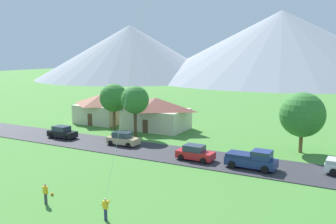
# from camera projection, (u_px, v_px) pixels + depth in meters

# --- Properties ---
(road_strip) EXTENTS (160.00, 7.07, 0.08)m
(road_strip) POSITION_uv_depth(u_px,v_px,m) (205.00, 159.00, 41.56)
(road_strip) COLOR #2D2D33
(road_strip) RESTS_ON ground
(mountain_east_ridge) EXTENTS (119.70, 119.70, 30.51)m
(mountain_east_ridge) POSITION_uv_depth(u_px,v_px,m) (281.00, 45.00, 163.73)
(mountain_east_ridge) COLOR #8E939E
(mountain_east_ridge) RESTS_ON ground
(mountain_far_west_ridge) EXTENTS (86.29, 86.29, 24.65)m
(mountain_far_west_ridge) POSITION_uv_depth(u_px,v_px,m) (130.00, 52.00, 171.56)
(mountain_far_west_ridge) COLOR #8E939E
(mountain_far_west_ridge) RESTS_ON ground
(house_leftmost) EXTENTS (10.31, 6.97, 4.98)m
(house_leftmost) POSITION_uv_depth(u_px,v_px,m) (156.00, 113.00, 57.53)
(house_leftmost) COLOR beige
(house_leftmost) RESTS_ON ground
(house_left_center) EXTENTS (8.42, 6.81, 4.91)m
(house_left_center) POSITION_uv_depth(u_px,v_px,m) (102.00, 108.00, 62.98)
(house_left_center) COLOR beige
(house_left_center) RESTS_ON ground
(tree_near_left) EXTENTS (5.35, 5.35, 7.31)m
(tree_near_left) POSITION_uv_depth(u_px,v_px,m) (302.00, 115.00, 43.62)
(tree_near_left) COLOR brown
(tree_near_left) RESTS_ON ground
(tree_center) EXTENTS (4.38, 4.38, 7.22)m
(tree_center) POSITION_uv_depth(u_px,v_px,m) (114.00, 98.00, 56.91)
(tree_center) COLOR brown
(tree_center) RESTS_ON ground
(tree_near_right) EXTENTS (3.99, 3.99, 7.32)m
(tree_near_right) POSITION_uv_depth(u_px,v_px,m) (135.00, 100.00, 51.99)
(tree_near_right) COLOR #4C3823
(tree_near_right) RESTS_ON ground
(parked_car_black_west_end) EXTENTS (4.22, 2.11, 1.68)m
(parked_car_black_west_end) POSITION_uv_depth(u_px,v_px,m) (62.00, 132.00, 51.46)
(parked_car_black_west_end) COLOR black
(parked_car_black_west_end) RESTS_ON road_strip
(parked_car_red_mid_west) EXTENTS (4.25, 2.17, 1.68)m
(parked_car_red_mid_west) POSITION_uv_depth(u_px,v_px,m) (195.00, 153.00, 40.87)
(parked_car_red_mid_west) COLOR red
(parked_car_red_mid_west) RESTS_ON road_strip
(parked_car_tan_mid_east) EXTENTS (4.24, 2.15, 1.68)m
(parked_car_tan_mid_east) POSITION_uv_depth(u_px,v_px,m) (123.00, 139.00, 47.52)
(parked_car_tan_mid_east) COLOR tan
(parked_car_tan_mid_east) RESTS_ON road_strip
(pickup_truck_navy_east_side) EXTENTS (5.25, 2.43, 1.99)m
(pickup_truck_navy_east_side) POSITION_uv_depth(u_px,v_px,m) (252.00, 159.00, 37.84)
(pickup_truck_navy_east_side) COLOR navy
(pickup_truck_navy_east_side) RESTS_ON road_strip
(watcher_person) EXTENTS (0.56, 0.24, 1.68)m
(watcher_person) POSITION_uv_depth(u_px,v_px,m) (45.00, 193.00, 29.09)
(watcher_person) COLOR #3D3D42
(watcher_person) RESTS_ON ground
(soccer_ball) EXTENTS (0.24, 0.24, 0.24)m
(soccer_ball) POSITION_uv_depth(u_px,v_px,m) (52.00, 194.00, 30.95)
(soccer_ball) COLOR orange
(soccer_ball) RESTS_ON ground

